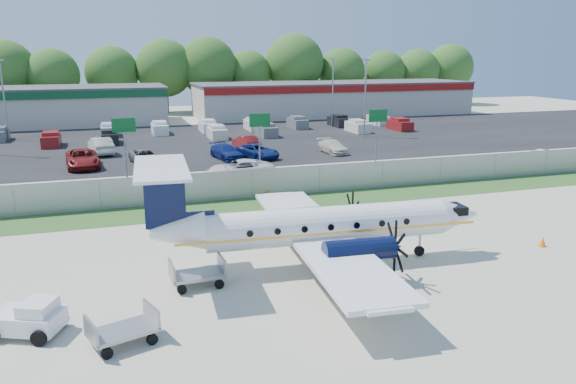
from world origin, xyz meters
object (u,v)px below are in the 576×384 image
object	(u,v)px
baggage_cart_near	(123,330)
baggage_cart_far	(197,274)
pushback_tug	(30,318)
aircraft	(321,225)

from	to	relation	value
baggage_cart_near	baggage_cart_far	world-z (taller)	baggage_cart_far
pushback_tug	aircraft	bearing A→B (deg)	14.06
pushback_tug	baggage_cart_far	bearing A→B (deg)	20.83
aircraft	pushback_tug	distance (m)	12.73
aircraft	baggage_cart_near	distance (m)	10.46
baggage_cart_near	baggage_cart_far	size ratio (longest dim) A/B	1.09
aircraft	baggage_cart_far	bearing A→B (deg)	-173.69
aircraft	baggage_cart_near	world-z (taller)	aircraft
aircraft	pushback_tug	bearing A→B (deg)	-165.94
baggage_cart_far	aircraft	bearing A→B (deg)	6.31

